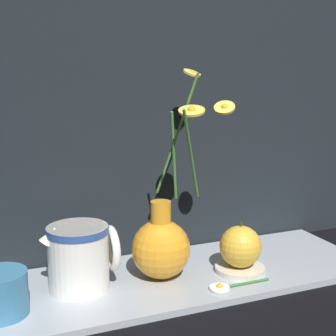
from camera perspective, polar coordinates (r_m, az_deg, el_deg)
ground_plane at (r=0.90m, az=0.36°, el=-13.62°), size 6.00×6.00×0.00m
shelf at (r=0.90m, az=0.36°, el=-13.27°), size 0.79×0.25×0.01m
vase_with_flowers at (r=0.86m, az=-0.78°, el=-9.18°), size 0.17×0.16×0.38m
ceramic_pitcher at (r=0.83m, az=-10.67°, el=-10.29°), size 0.13×0.11×0.12m
saucer_plate at (r=0.92m, az=8.73°, el=-12.04°), size 0.09×0.09×0.01m
orange_fruit at (r=0.90m, az=8.82°, el=-9.43°), size 0.08×0.08×0.09m
loose_daisy at (r=0.85m, az=7.16°, el=-14.14°), size 0.12×0.04×0.01m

